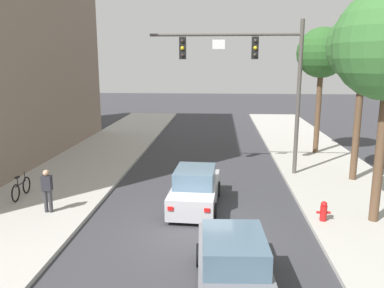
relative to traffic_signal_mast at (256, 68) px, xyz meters
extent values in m
plane|color=#38383D|center=(-2.49, -7.12, -5.38)|extent=(120.00, 120.00, 0.00)
cube|color=#B2AFA8|center=(-8.99, -7.12, -5.30)|extent=(5.00, 60.00, 0.15)
cylinder|color=#514C47|center=(2.11, 0.01, -1.48)|extent=(0.20, 0.20, 7.50)
cylinder|color=#514C47|center=(-1.52, 0.01, 1.57)|extent=(7.25, 0.14, 0.14)
cube|color=black|center=(-0.07, 0.01, 0.95)|extent=(0.32, 0.28, 1.05)
sphere|color=#2D2823|center=(-0.07, -0.14, 1.28)|extent=(0.18, 0.18, 0.18)
sphere|color=yellow|center=(-0.07, -0.14, 0.95)|extent=(0.18, 0.18, 0.18)
sphere|color=#2D2823|center=(-0.07, -0.14, 0.62)|extent=(0.18, 0.18, 0.18)
cube|color=black|center=(-3.55, 0.01, 0.95)|extent=(0.32, 0.28, 1.05)
sphere|color=#2D2823|center=(-3.55, -0.14, 1.28)|extent=(0.18, 0.18, 0.18)
sphere|color=yellow|center=(-3.55, -0.14, 0.95)|extent=(0.18, 0.18, 0.18)
sphere|color=#2D2823|center=(-3.55, -0.14, 0.62)|extent=(0.18, 0.18, 0.18)
cube|color=white|center=(-1.81, -0.01, 1.12)|extent=(0.60, 0.03, 0.44)
cube|color=#B7B7BC|center=(-2.63, -4.55, -4.82)|extent=(1.90, 4.28, 0.80)
cube|color=slate|center=(-2.63, -4.70, -4.10)|extent=(1.59, 2.07, 0.64)
cylinder|color=black|center=(-3.37, -3.21, -5.06)|extent=(0.25, 0.65, 0.64)
cylinder|color=black|center=(-1.76, -3.29, -5.06)|extent=(0.25, 0.65, 0.64)
cylinder|color=black|center=(-3.49, -5.81, -5.06)|extent=(0.25, 0.65, 0.64)
cylinder|color=black|center=(-1.88, -5.89, -5.06)|extent=(0.25, 0.65, 0.64)
cube|color=red|center=(-3.36, -6.64, -4.70)|extent=(0.20, 0.05, 0.14)
cube|color=red|center=(-2.09, -6.70, -4.70)|extent=(0.20, 0.05, 0.14)
cube|color=slate|center=(-1.32, -10.43, -4.82)|extent=(1.91, 4.28, 0.80)
cube|color=slate|center=(-1.31, -10.58, -4.10)|extent=(1.60, 2.07, 0.64)
cylinder|color=black|center=(-2.19, -9.17, -5.06)|extent=(0.25, 0.65, 0.64)
cylinder|color=black|center=(-0.58, -9.09, -5.06)|extent=(0.25, 0.65, 0.64)
cylinder|color=#333338|center=(-8.13, -5.97, -4.80)|extent=(0.14, 0.14, 0.85)
cylinder|color=#333338|center=(-7.95, -5.97, -4.80)|extent=(0.14, 0.14, 0.85)
cube|color=#26262D|center=(-8.04, -5.97, -4.10)|extent=(0.36, 0.22, 0.56)
sphere|color=tan|center=(-8.04, -5.97, -3.70)|extent=(0.22, 0.22, 0.22)
torus|color=black|center=(-9.92, -3.94, -4.87)|extent=(0.12, 0.72, 0.72)
torus|color=black|center=(-9.84, -4.99, -4.87)|extent=(0.12, 0.72, 0.72)
cylinder|color=black|center=(-9.88, -4.47, -4.65)|extent=(0.12, 0.95, 0.05)
cylinder|color=black|center=(-9.86, -4.73, -4.47)|extent=(0.04, 0.04, 0.35)
cylinder|color=black|center=(-9.91, -4.05, -4.45)|extent=(0.04, 0.04, 0.40)
cube|color=black|center=(-9.86, -4.73, -4.29)|extent=(0.14, 0.25, 0.06)
cylinder|color=red|center=(2.01, -6.03, -4.95)|extent=(0.24, 0.24, 0.55)
sphere|color=red|center=(2.01, -6.03, -4.62)|extent=(0.22, 0.22, 0.22)
cylinder|color=red|center=(1.83, -6.03, -4.93)|extent=(0.12, 0.09, 0.09)
cylinder|color=red|center=(2.19, -6.03, -4.93)|extent=(0.12, 0.09, 0.09)
cylinder|color=brown|center=(3.80, -5.88, -2.88)|extent=(0.32, 0.32, 4.71)
cylinder|color=brown|center=(4.72, -0.85, -2.74)|extent=(0.32, 0.32, 4.99)
sphere|color=#387033|center=(4.72, -0.85, 1.00)|extent=(3.31, 3.31, 3.31)
cylinder|color=brown|center=(4.29, 4.79, -2.75)|extent=(0.32, 0.32, 4.96)
sphere|color=#2D6028|center=(4.29, 4.79, 0.84)|extent=(2.97, 2.97, 2.97)
camera|label=1|loc=(-1.70, -19.15, 0.27)|focal=36.06mm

